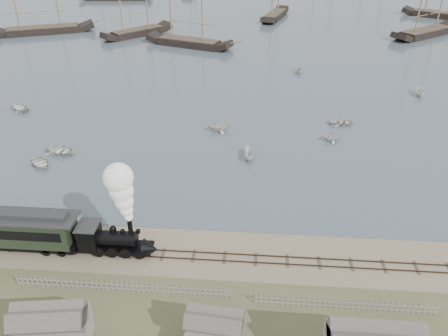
{
  "coord_description": "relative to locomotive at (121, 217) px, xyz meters",
  "views": [
    {
      "loc": [
        4.39,
        -33.43,
        28.92
      ],
      "look_at": [
        1.08,
        8.94,
        3.5
      ],
      "focal_mm": 35.0,
      "sensor_mm": 36.0,
      "label": 1
    }
  ],
  "objects": [
    {
      "name": "passenger_coach",
      "position": [
        -12.16,
        0.0,
        -1.97
      ],
      "size": [
        15.49,
        2.99,
        3.76
      ],
      "color": "black",
      "rests_on": "ground"
    },
    {
      "name": "rowboat_2",
      "position": [
        11.38,
        19.43,
        -3.65
      ],
      "size": [
        3.23,
        1.25,
        1.24
      ],
      "primitive_type": "imported",
      "rotation": [
        0.0,
        0.0,
        3.15
      ],
      "color": "silver",
      "rests_on": "harbor_water"
    },
    {
      "name": "picket_fence_east",
      "position": [
        20.13,
        -5.5,
        -4.33
      ],
      "size": [
        15.0,
        0.1,
        1.2
      ],
      "primitive_type": null,
      "color": "slate",
      "rests_on": "ground"
    },
    {
      "name": "rowboat_3",
      "position": [
        25.43,
        31.16,
        -3.88
      ],
      "size": [
        2.74,
        3.81,
        0.78
      ],
      "primitive_type": "imported",
      "rotation": [
        0.0,
        0.0,
        1.58
      ],
      "color": "silver",
      "rests_on": "harbor_water"
    },
    {
      "name": "rowboat_8",
      "position": [
        -14.2,
        18.78,
        -3.81
      ],
      "size": [
        4.2,
        5.07,
        0.91
      ],
      "primitive_type": "imported",
      "rotation": [
        0.0,
        0.0,
        1.3
      ],
      "color": "silver",
      "rests_on": "harbor_water"
    },
    {
      "name": "rowboat_6",
      "position": [
        -27.0,
        32.84,
        -3.83
      ],
      "size": [
        4.88,
        5.2,
        0.88
      ],
      "primitive_type": "imported",
      "rotation": [
        0.0,
        0.0,
        4.12
      ],
      "color": "silver",
      "rests_on": "harbor_water"
    },
    {
      "name": "rail_track",
      "position": [
        7.63,
        0.0,
        -4.29
      ],
      "size": [
        120.0,
        1.8,
        0.16
      ],
      "color": "#38281E",
      "rests_on": "ground"
    },
    {
      "name": "rowboat_0",
      "position": [
        -15.6,
        15.4,
        -3.88
      ],
      "size": [
        4.58,
        4.62,
        0.79
      ],
      "primitive_type": "imported",
      "rotation": [
        0.0,
        0.0,
        0.81
      ],
      "color": "silver",
      "rests_on": "harbor_water"
    },
    {
      "name": "rowboat_7",
      "position": [
        20.4,
        55.29,
        -3.44
      ],
      "size": [
        3.7,
        3.4,
        1.65
      ],
      "primitive_type": "imported",
      "rotation": [
        0.0,
        0.0,
        0.25
      ],
      "color": "silver",
      "rests_on": "harbor_water"
    },
    {
      "name": "locomotive",
      "position": [
        0.0,
        0.0,
        0.0
      ],
      "size": [
        7.53,
        2.81,
        9.38
      ],
      "color": "black",
      "rests_on": "ground"
    },
    {
      "name": "rowboat_5",
      "position": [
        41.05,
        44.55,
        -3.64
      ],
      "size": [
        3.39,
        1.64,
        1.26
      ],
      "primitive_type": "imported",
      "rotation": [
        0.0,
        0.0,
        3.01
      ],
      "color": "silver",
      "rests_on": "harbor_water"
    },
    {
      "name": "ground",
      "position": [
        7.63,
        2.0,
        -4.33
      ],
      "size": [
        600.0,
        600.0,
        0.0
      ],
      "primitive_type": "plane",
      "color": "gray",
      "rests_on": "ground"
    },
    {
      "name": "beached_dinghy",
      "position": [
        -6.22,
        2.78,
        -3.88
      ],
      "size": [
        3.15,
        4.37,
        0.9
      ],
      "primitive_type": "imported",
      "rotation": [
        0.0,
        0.0,
        1.59
      ],
      "color": "silver",
      "rests_on": "ground"
    },
    {
      "name": "schooner_2",
      "position": [
        -4.71,
        73.5,
        5.73
      ],
      "size": [
        22.29,
        12.13,
        20.0
      ],
      "primitive_type": null,
      "rotation": [
        0.0,
        0.0,
        -0.34
      ],
      "color": "black",
      "rests_on": "harbor_water"
    },
    {
      "name": "rowboat_1",
      "position": [
        6.72,
        27.47,
        -3.37
      ],
      "size": [
        3.76,
        4.08,
        1.79
      ],
      "primitive_type": "imported",
      "rotation": [
        0.0,
        0.0,
        1.85
      ],
      "color": "silver",
      "rests_on": "harbor_water"
    },
    {
      "name": "rowboat_4",
      "position": [
        23.08,
        25.57,
        -3.52
      ],
      "size": [
        3.25,
        3.5,
        1.51
      ],
      "primitive_type": "imported",
      "rotation": [
        0.0,
        0.0,
        5.04
      ],
      "color": "silver",
      "rests_on": "harbor_water"
    },
    {
      "name": "picket_fence_west",
      "position": [
        1.13,
        -5.0,
        -4.33
      ],
      "size": [
        19.0,
        0.1,
        1.2
      ],
      "primitive_type": null,
      "color": "slate",
      "rests_on": "ground"
    }
  ]
}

